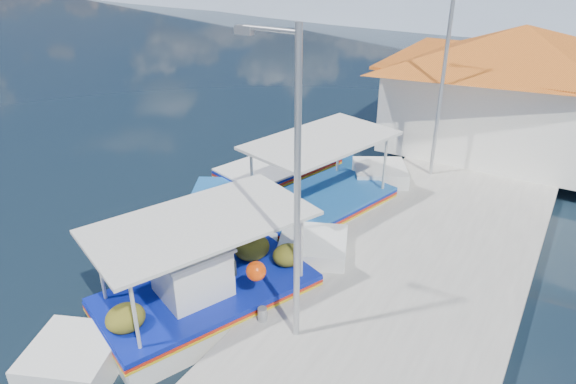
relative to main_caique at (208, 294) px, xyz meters
The scene contains 9 objects.
ground 3.16m from the main_caique, 137.69° to the right, with size 160.00×160.00×0.00m, color black.
quay 5.31m from the main_caique, 47.35° to the left, with size 5.00×44.00×0.50m, color #A8A69D.
bollards 3.49m from the main_caique, 64.63° to the left, with size 0.20×17.20×0.30m.
main_caique is the anchor object (origin of this frame).
caique_green_canopy 4.98m from the main_caique, 87.62° to the left, with size 3.70×7.54×2.93m.
caique_blue_hull 6.92m from the main_caique, 108.22° to the left, with size 3.43×6.83×1.27m.
harbor_building 13.66m from the main_caique, 73.22° to the left, with size 10.49×10.49×4.40m.
lamp_post_near 4.00m from the main_caique, ahead, with size 1.21×0.14×6.00m.
lamp_post_far 9.76m from the main_caique, 76.10° to the left, with size 1.21×0.14×6.00m.
Camera 1 is at (8.59, -5.06, 7.69)m, focal length 32.63 mm.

